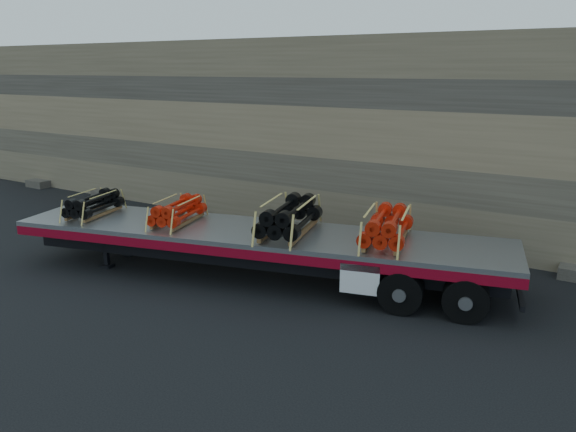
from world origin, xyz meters
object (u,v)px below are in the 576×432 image
at_px(bundle_front, 94,205).
at_px(bundle_midrear, 289,218).
at_px(trailer, 255,254).
at_px(bundle_midfront, 178,212).
at_px(bundle_rear, 387,227).

distance_m(bundle_front, bundle_midrear, 6.45).
relative_size(trailer, bundle_midrear, 5.72).
height_order(bundle_front, bundle_midrear, bundle_midrear).
relative_size(trailer, bundle_midfront, 7.39).
distance_m(trailer, bundle_front, 5.51).
height_order(trailer, bundle_rear, bundle_rear).
relative_size(bundle_midfront, bundle_rear, 0.84).
distance_m(bundle_front, bundle_rear, 9.16).
relative_size(bundle_front, bundle_midfront, 0.98).
distance_m(bundle_midfront, bundle_rear, 6.21).
relative_size(bundle_front, bundle_midrear, 0.76).
bearing_deg(bundle_rear, bundle_midrear, 180.00).
bearing_deg(bundle_front, bundle_midrear, 0.00).
xyz_separation_m(bundle_midrear, bundle_rear, (2.64, 0.64, -0.04)).
relative_size(bundle_front, bundle_rear, 0.82).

